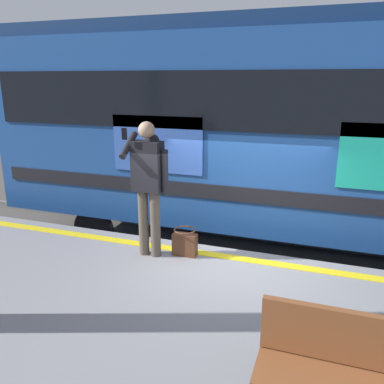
# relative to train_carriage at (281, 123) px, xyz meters

# --- Properties ---
(ground_plane) EXTENTS (26.66, 26.66, 0.00)m
(ground_plane) POSITION_rel_train_carriage_xyz_m (0.32, 2.18, -2.65)
(ground_plane) COLOR #4C4742
(platform) EXTENTS (17.77, 3.68, 1.02)m
(platform) POSITION_rel_train_carriage_xyz_m (0.32, 4.02, -2.14)
(platform) COLOR gray
(platform) RESTS_ON ground
(safety_line) EXTENTS (17.42, 0.16, 0.01)m
(safety_line) POSITION_rel_train_carriage_xyz_m (0.32, 2.48, -1.62)
(safety_line) COLOR yellow
(safety_line) RESTS_ON platform
(track_rail_near) EXTENTS (23.11, 0.08, 0.16)m
(track_rail_near) POSITION_rel_train_carriage_xyz_m (0.32, 0.71, -2.57)
(track_rail_near) COLOR slate
(track_rail_near) RESTS_ON ground
(track_rail_far) EXTENTS (23.11, 0.08, 0.16)m
(track_rail_far) POSITION_rel_train_carriage_xyz_m (0.32, -0.72, -2.57)
(track_rail_far) COLOR slate
(track_rail_far) RESTS_ON ground
(train_carriage) EXTENTS (10.32, 3.05, 4.23)m
(train_carriage) POSITION_rel_train_carriage_xyz_m (0.00, 0.00, 0.00)
(train_carriage) COLOR #1E478C
(train_carriage) RESTS_ON ground
(passenger) EXTENTS (0.57, 0.55, 1.88)m
(passenger) POSITION_rel_train_carriage_xyz_m (1.38, 2.75, -0.51)
(passenger) COLOR brown
(passenger) RESTS_ON platform
(handbag) EXTENTS (0.34, 0.31, 0.39)m
(handbag) POSITION_rel_train_carriage_xyz_m (0.91, 2.61, -1.44)
(handbag) COLOR #59331E
(handbag) RESTS_ON platform
(bench) EXTENTS (1.64, 0.44, 0.90)m
(bench) POSITION_rel_train_carriage_xyz_m (-1.37, 5.02, -1.14)
(bench) COLOR brown
(bench) RESTS_ON platform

